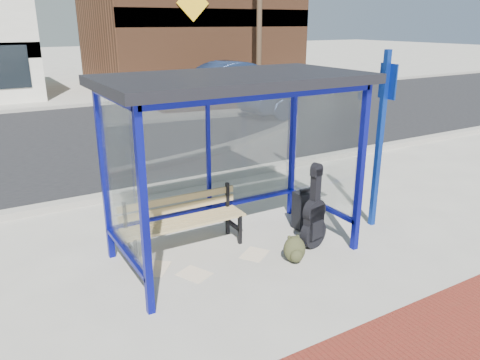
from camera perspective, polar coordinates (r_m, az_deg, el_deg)
ground at (r=6.55m, az=-0.62°, el=-8.80°), size 120.00×120.00×0.00m
curb_near at (r=8.95m, az=-9.95°, el=-0.92°), size 60.00×0.25×0.12m
street_asphalt at (r=13.69m, az=-17.68°, el=5.08°), size 60.00×10.00×0.00m
curb_far at (r=18.60m, az=-21.47°, el=8.27°), size 60.00×0.25×0.12m
far_sidewalk at (r=20.46m, az=-22.40°, el=8.85°), size 60.00×4.00×0.01m
bus_shelter at (r=5.94m, az=-1.03°, el=9.48°), size 3.30×1.80×2.42m
storefront_brown at (r=25.93m, az=-6.08°, el=19.02°), size 10.00×7.08×6.40m
bench at (r=6.49m, az=-6.97°, el=-4.70°), size 1.72×0.45×0.81m
guitar_bag at (r=6.59m, az=9.00°, el=-4.74°), size 0.44×0.20×1.16m
suitcase at (r=7.24m, az=8.02°, el=-3.60°), size 0.37×0.25×0.64m
backpack at (r=6.28m, az=6.69°, el=-8.49°), size 0.35×0.33×0.35m
sign_post at (r=7.24m, az=16.80°, el=5.74°), size 0.11×0.33×2.66m
newspaper_a at (r=6.25m, az=-10.31°, el=-10.54°), size 0.51×0.52×0.01m
newspaper_b at (r=6.05m, az=-5.60°, el=-11.34°), size 0.44×0.48×0.01m
newspaper_c at (r=6.49m, az=1.78°, el=-9.03°), size 0.48×0.46×0.01m
parked_car at (r=20.00m, az=-0.16°, el=12.19°), size 4.69×2.07×1.50m
fire_hydrant at (r=23.00m, az=5.57°, el=12.12°), size 0.34×0.23×0.76m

